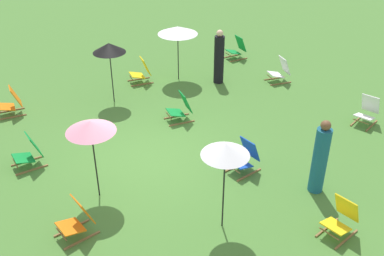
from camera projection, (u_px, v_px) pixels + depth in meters
The scene contains 17 objects.
ground_plane at pixel (151, 159), 11.06m from camera, with size 40.00×40.00×0.00m, color #477A33.
deckchair_0 at pixel (280, 71), 14.79m from camera, with size 0.64×0.85×0.83m.
deckchair_1 at pixel (367, 111), 12.39m from camera, with size 0.67×0.86×0.83m.
deckchair_2 at pixel (77, 219), 8.65m from camera, with size 0.56×0.81×0.83m.
deckchair_3 at pixel (11, 103), 12.85m from camera, with size 0.58×0.82×0.83m.
deckchair_4 at pixel (29, 153), 10.64m from camera, with size 0.48×0.76×0.83m.
deckchair_5 at pixel (237, 49), 16.56m from camera, with size 0.53×0.80×0.83m.
deckchair_6 at pixel (341, 219), 8.67m from camera, with size 0.59×0.82×0.83m.
deckchair_8 at pixel (245, 157), 10.46m from camera, with size 0.55×0.80×0.83m.
deckchair_9 at pixel (181, 108), 12.54m from camera, with size 0.60×0.83×0.83m.
deckchair_10 at pixel (141, 72), 14.74m from camera, with size 0.61×0.84×0.83m.
umbrella_0 at pixel (178, 30), 14.29m from camera, with size 1.29×1.29×1.81m.
umbrella_1 at pixel (225, 150), 8.10m from camera, with size 0.91×0.91×1.96m.
umbrella_2 at pixel (109, 48), 12.86m from camera, with size 0.96×0.96×1.86m.
umbrella_3 at pixel (90, 127), 8.97m from camera, with size 1.02×1.02×1.86m.
person_0 at pixel (219, 58), 14.50m from camera, with size 0.39×0.39×1.78m.
person_1 at pixel (320, 159), 9.60m from camera, with size 0.39×0.39×1.76m.
Camera 1 is at (8.23, -4.07, 6.29)m, focal length 42.11 mm.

